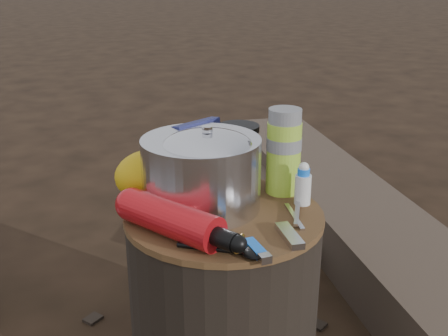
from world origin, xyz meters
name	(u,v)px	position (x,y,z in m)	size (l,w,h in m)	color
stump	(224,291)	(0.00, 0.00, 0.19)	(0.41, 0.41, 0.38)	black
log_main	(350,216)	(0.63, 0.39, 0.08)	(0.32, 1.92, 0.16)	#403328
log_small	(259,180)	(0.54, 0.87, 0.05)	(0.23, 1.26, 0.11)	#403328
foil_windscreen	(201,173)	(-0.03, 0.05, 0.46)	(0.25, 0.25, 0.15)	silver
camping_pot	(208,173)	(-0.03, 0.02, 0.47)	(0.18, 0.18, 0.18)	silver
fuel_bottle	(171,219)	(-0.13, -0.05, 0.42)	(0.07, 0.29, 0.07)	red
thermos	(284,152)	(0.17, 0.05, 0.48)	(0.08, 0.08, 0.19)	#9AC433
travel_mug	(238,155)	(0.10, 0.14, 0.45)	(0.09, 0.09, 0.14)	black
stuff_sack	(152,175)	(-0.11, 0.13, 0.44)	(0.16, 0.13, 0.11)	#C99A0D
food_pouch	(200,155)	(0.01, 0.15, 0.46)	(0.12, 0.03, 0.16)	#191B4D
lighter	(255,248)	(-0.02, -0.17, 0.39)	(0.02, 0.08, 0.01)	blue
multitool	(289,236)	(0.07, -0.16, 0.39)	(0.03, 0.09, 0.01)	silver
pot_grabber	(294,215)	(0.12, -0.08, 0.39)	(0.03, 0.12, 0.01)	silver
spork	(213,248)	(-0.09, -0.14, 0.39)	(0.03, 0.16, 0.01)	black
squeeze_bottle	(303,186)	(0.17, -0.03, 0.42)	(0.04, 0.04, 0.08)	silver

